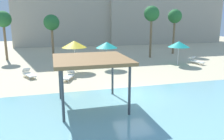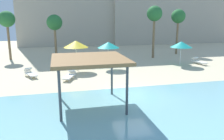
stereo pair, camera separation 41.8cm
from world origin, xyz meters
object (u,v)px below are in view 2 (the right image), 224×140
Objects in this scene: palm_tree_2 at (55,23)px; lounge_chair_1 at (30,73)px; beach_umbrella_teal_1 at (181,44)px; beach_umbrella_yellow_0 at (76,44)px; lounge_chair_5 at (70,75)px; lounge_chair_2 at (198,61)px; shade_pavilion at (89,61)px; palm_tree_1 at (7,20)px; palm_tree_3 at (154,15)px; beach_umbrella_teal_3 at (108,45)px; palm_tree_0 at (178,17)px.

lounge_chair_1 is at bearing -103.77° from palm_tree_2.
palm_tree_2 reaches higher than beach_umbrella_teal_1.
beach_umbrella_yellow_0 is at bearing 178.80° from beach_umbrella_teal_1.
lounge_chair_2 is at bearing 124.11° from lounge_chair_5.
palm_tree_2 is at bearing 96.43° from shade_pavilion.
beach_umbrella_yellow_0 is 0.50× the size of palm_tree_1.
lounge_chair_2 is 0.31× the size of palm_tree_3.
palm_tree_2 is (-1.09, 10.54, 4.00)m from lounge_chair_5.
beach_umbrella_teal_1 is 0.48× the size of palm_tree_2.
lounge_chair_5 is at bearing -140.31° from beach_umbrella_teal_3.
lounge_chair_1 is 17.55m from lounge_chair_2.
palm_tree_1 is (-18.38, 7.94, 2.47)m from beach_umbrella_teal_1.
lounge_chair_1 is 0.34× the size of palm_tree_1.
lounge_chair_1 is at bearing 117.38° from shade_pavilion.
lounge_chair_2 is 7.80m from palm_tree_3.
palm_tree_1 reaches higher than lounge_chair_5.
lounge_chair_1 is at bearing -166.12° from beach_umbrella_teal_3.
lounge_chair_1 and lounge_chair_2 have the same top height.
palm_tree_0 reaches higher than beach_umbrella_teal_1.
lounge_chair_5 is 13.41m from palm_tree_1.
lounge_chair_1 is 16.46m from palm_tree_3.
palm_tree_0 is (18.68, 8.65, 4.72)m from lounge_chair_1.
palm_tree_1 is (-20.73, 7.78, 4.39)m from lounge_chair_2.
palm_tree_3 is (14.24, 6.54, 5.01)m from lounge_chair_1.
palm_tree_0 is (1.20, 7.13, 4.72)m from lounge_chair_2.
palm_tree_1 is 5.47m from palm_tree_2.
lounge_chair_5 is (-14.20, -3.08, 0.00)m from lounge_chair_2.
beach_umbrella_teal_3 is 1.35× the size of lounge_chair_2.
beach_umbrella_teal_1 is (11.01, -0.23, -0.30)m from beach_umbrella_yellow_0.
palm_tree_1 reaches higher than palm_tree_2.
lounge_chair_1 is (-4.13, -1.58, -2.23)m from beach_umbrella_yellow_0.
beach_umbrella_teal_1 reaches higher than lounge_chair_5.
palm_tree_2 is 12.33m from palm_tree_3.
beach_umbrella_teal_3 reaches higher than lounge_chair_2.
palm_tree_1 is at bearing 156.63° from beach_umbrella_teal_1.
beach_umbrella_teal_3 reaches higher than lounge_chair_1.
palm_tree_2 is at bearing 104.64° from beach_umbrella_yellow_0.
beach_umbrella_yellow_0 is 1.46× the size of lounge_chair_1.
palm_tree_2 is at bearing 141.96° from lounge_chair_1.
beach_umbrella_yellow_0 is 3.24m from beach_umbrella_teal_3.
beach_umbrella_yellow_0 is at bearing -75.36° from palm_tree_2.
palm_tree_2 is (-15.29, 7.47, 4.00)m from lounge_chair_2.
shade_pavilion is at bearing 29.22° from lounge_chair_5.
palm_tree_2 reaches higher than beach_umbrella_teal_3.
lounge_chair_2 is 8.64m from palm_tree_0.
beach_umbrella_teal_3 is at bearing 151.57° from lounge_chair_5.
lounge_chair_1 is 1.00× the size of lounge_chair_5.
lounge_chair_2 is at bearing -20.58° from palm_tree_1.
palm_tree_0 reaches higher than palm_tree_2.
lounge_chair_2 is at bearing 3.91° from beach_umbrella_teal_1.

